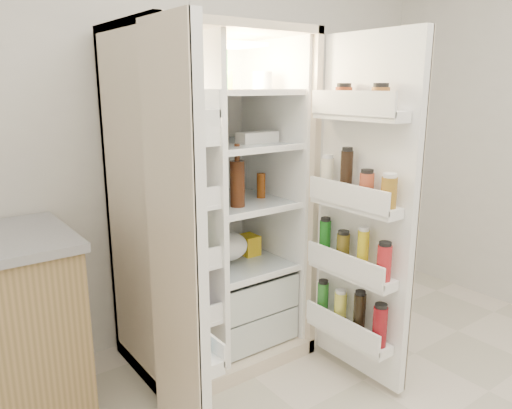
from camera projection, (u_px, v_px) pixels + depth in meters
wall_back at (179, 114)px, 2.84m from camera, size 4.00×0.02×2.70m
refrigerator at (210, 227)px, 2.71m from camera, size 0.92×0.70×1.80m
freezer_door at (177, 248)px, 1.90m from camera, size 0.15×0.40×1.72m
fridge_door at (363, 218)px, 2.40m from camera, size 0.17×0.58×1.72m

